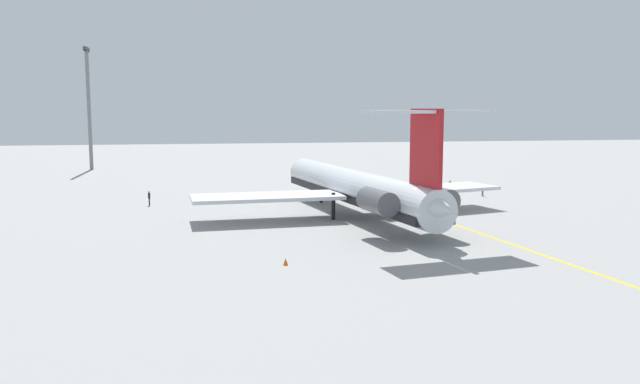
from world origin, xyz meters
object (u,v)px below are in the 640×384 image
at_px(ground_crew_portside, 149,196).
at_px(ground_crew_starboard, 483,188).
at_px(light_mast, 89,103).
at_px(safety_cone_nose, 286,262).
at_px(main_jetliner, 359,188).
at_px(ground_crew_near_nose, 440,183).
at_px(ground_crew_near_tail, 450,185).

relative_size(ground_crew_portside, ground_crew_starboard, 1.05).
bearing_deg(light_mast, safety_cone_nose, -161.56).
bearing_deg(ground_crew_portside, light_mast, -56.09).
bearing_deg(ground_crew_portside, main_jetliner, 167.73).
bearing_deg(ground_crew_near_nose, safety_cone_nose, -137.63).
xyz_separation_m(ground_crew_near_nose, safety_cone_nose, (-40.99, 27.72, -0.83)).
bearing_deg(light_mast, ground_crew_starboard, -129.90).
relative_size(main_jetliner, safety_cone_nose, 74.47).
xyz_separation_m(ground_crew_starboard, safety_cone_nose, (-34.25, 31.40, -0.83)).
height_order(main_jetliner, safety_cone_nose, main_jetliner).
bearing_deg(ground_crew_near_tail, main_jetliner, -6.05).
relative_size(safety_cone_nose, light_mast, 0.02).
xyz_separation_m(ground_crew_near_nose, light_mast, (42.90, 55.69, 11.88)).
distance_m(main_jetliner, light_mast, 75.16).
height_order(ground_crew_portside, light_mast, light_mast).
distance_m(ground_crew_near_nose, light_mast, 71.29).
bearing_deg(main_jetliner, light_mast, 21.28).
xyz_separation_m(ground_crew_near_nose, ground_crew_portside, (-7.49, 40.62, 0.06)).
bearing_deg(ground_crew_starboard, ground_crew_near_nose, -100.83).
bearing_deg(ground_crew_starboard, ground_crew_portside, -38.47).
bearing_deg(ground_crew_near_tail, ground_crew_portside, -45.25).
distance_m(main_jetliner, ground_crew_portside, 27.16).
bearing_deg(light_mast, ground_crew_near_nose, -127.61).
xyz_separation_m(main_jetliner, safety_cone_nose, (-20.15, 10.66, -2.99)).
xyz_separation_m(ground_crew_starboard, light_mast, (49.64, 59.37, 11.87)).
height_order(ground_crew_near_tail, ground_crew_portside, ground_crew_portside).
relative_size(main_jetliner, ground_crew_portside, 22.29).
bearing_deg(safety_cone_nose, ground_crew_near_nose, -34.07).
relative_size(ground_crew_near_nose, ground_crew_starboard, 0.99).
height_order(main_jetliner, ground_crew_near_tail, main_jetliner).
xyz_separation_m(ground_crew_near_nose, ground_crew_starboard, (-6.74, -3.68, 0.01)).
bearing_deg(light_mast, main_jetliner, -148.78).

